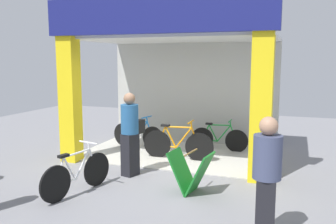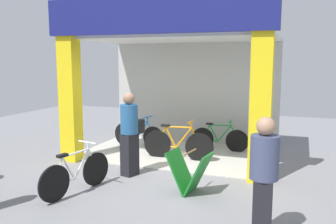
{
  "view_description": "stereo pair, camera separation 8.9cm",
  "coord_description": "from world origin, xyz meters",
  "px_view_note": "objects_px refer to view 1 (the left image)",
  "views": [
    {
      "loc": [
        2.74,
        -6.95,
        2.34
      ],
      "look_at": [
        0.0,
        0.7,
        1.15
      ],
      "focal_mm": 38.72,
      "sensor_mm": 36.0,
      "label": 1
    },
    {
      "loc": [
        2.82,
        -6.92,
        2.34
      ],
      "look_at": [
        0.0,
        0.7,
        1.15
      ],
      "focal_mm": 38.72,
      "sensor_mm": 36.0,
      "label": 2
    }
  ],
  "objects_px": {
    "bicycle_inside_0": "(138,135)",
    "bicycle_parked_0": "(77,174)",
    "bicycle_inside_2": "(178,144)",
    "pedestrian_0": "(130,133)",
    "pedestrian_1": "(267,177)",
    "bicycle_inside_1": "(219,138)",
    "sandwich_board_sign": "(191,172)"
  },
  "relations": [
    {
      "from": "bicycle_inside_0",
      "to": "bicycle_parked_0",
      "type": "xyz_separation_m",
      "value": [
        0.38,
        -3.39,
        0.0
      ]
    },
    {
      "from": "bicycle_inside_2",
      "to": "pedestrian_0",
      "type": "xyz_separation_m",
      "value": [
        -0.54,
        -1.41,
        0.51
      ]
    },
    {
      "from": "pedestrian_1",
      "to": "bicycle_inside_1",
      "type": "bearing_deg",
      "value": 109.14
    },
    {
      "from": "sandwich_board_sign",
      "to": "bicycle_inside_1",
      "type": "bearing_deg",
      "value": 92.62
    },
    {
      "from": "bicycle_inside_0",
      "to": "sandwich_board_sign",
      "type": "relative_size",
      "value": 1.98
    },
    {
      "from": "bicycle_parked_0",
      "to": "sandwich_board_sign",
      "type": "xyz_separation_m",
      "value": [
        1.86,
        0.71,
        0.02
      ]
    },
    {
      "from": "bicycle_inside_1",
      "to": "bicycle_inside_2",
      "type": "height_order",
      "value": "bicycle_inside_2"
    },
    {
      "from": "bicycle_parked_0",
      "to": "pedestrian_1",
      "type": "relative_size",
      "value": 0.96
    },
    {
      "from": "sandwich_board_sign",
      "to": "pedestrian_1",
      "type": "bearing_deg",
      "value": -43.05
    },
    {
      "from": "bicycle_inside_0",
      "to": "pedestrian_1",
      "type": "bearing_deg",
      "value": -47.65
    },
    {
      "from": "bicycle_inside_2",
      "to": "sandwich_board_sign",
      "type": "relative_size",
      "value": 2.16
    },
    {
      "from": "bicycle_inside_2",
      "to": "sandwich_board_sign",
      "type": "distance_m",
      "value": 2.15
    },
    {
      "from": "bicycle_inside_1",
      "to": "bicycle_inside_0",
      "type": "bearing_deg",
      "value": -169.02
    },
    {
      "from": "bicycle_inside_0",
      "to": "bicycle_inside_2",
      "type": "height_order",
      "value": "bicycle_inside_2"
    },
    {
      "from": "bicycle_inside_1",
      "to": "bicycle_inside_2",
      "type": "bearing_deg",
      "value": -123.26
    },
    {
      "from": "bicycle_inside_1",
      "to": "sandwich_board_sign",
      "type": "xyz_separation_m",
      "value": [
        0.14,
        -3.09,
        0.05
      ]
    },
    {
      "from": "pedestrian_0",
      "to": "pedestrian_1",
      "type": "height_order",
      "value": "pedestrian_0"
    },
    {
      "from": "bicycle_parked_0",
      "to": "bicycle_inside_2",
      "type": "bearing_deg",
      "value": 69.95
    },
    {
      "from": "bicycle_inside_2",
      "to": "pedestrian_1",
      "type": "bearing_deg",
      "value": -55.1
    },
    {
      "from": "pedestrian_0",
      "to": "bicycle_parked_0",
      "type": "bearing_deg",
      "value": -109.13
    },
    {
      "from": "sandwich_board_sign",
      "to": "bicycle_inside_2",
      "type": "bearing_deg",
      "value": 114.33
    },
    {
      "from": "bicycle_inside_2",
      "to": "bicycle_inside_1",
      "type": "bearing_deg",
      "value": 56.74
    },
    {
      "from": "bicycle_inside_1",
      "to": "sandwich_board_sign",
      "type": "bearing_deg",
      "value": -87.38
    },
    {
      "from": "bicycle_inside_0",
      "to": "bicycle_inside_1",
      "type": "distance_m",
      "value": 2.14
    },
    {
      "from": "bicycle_parked_0",
      "to": "pedestrian_1",
      "type": "distance_m",
      "value": 3.32
    },
    {
      "from": "bicycle_inside_1",
      "to": "pedestrian_1",
      "type": "xyz_separation_m",
      "value": [
        1.52,
        -4.37,
        0.53
      ]
    },
    {
      "from": "pedestrian_0",
      "to": "bicycle_inside_1",
      "type": "bearing_deg",
      "value": 63.29
    },
    {
      "from": "bicycle_inside_2",
      "to": "pedestrian_0",
      "type": "height_order",
      "value": "pedestrian_0"
    },
    {
      "from": "bicycle_inside_1",
      "to": "bicycle_parked_0",
      "type": "xyz_separation_m",
      "value": [
        -1.71,
        -3.8,
        0.03
      ]
    },
    {
      "from": "sandwich_board_sign",
      "to": "pedestrian_1",
      "type": "distance_m",
      "value": 1.94
    },
    {
      "from": "pedestrian_1",
      "to": "bicycle_parked_0",
      "type": "bearing_deg",
      "value": 169.89
    },
    {
      "from": "bicycle_inside_1",
      "to": "bicycle_inside_2",
      "type": "relative_size",
      "value": 0.87
    }
  ]
}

